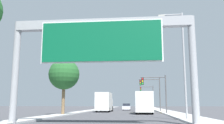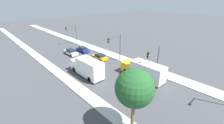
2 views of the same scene
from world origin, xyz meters
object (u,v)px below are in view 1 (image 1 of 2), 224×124
object	(u,v)px
car_far_left	(127,107)
truck_box_primary	(144,103)
traffic_light_far_intersection	(149,94)
street_lamp_right	(181,57)
sign_gantry	(101,43)
car_far_center	(142,107)
car_near_right	(142,108)
palm_tree_background	(64,74)
truck_box_secondary	(105,102)
traffic_light_mid_block	(153,89)
traffic_light_near_intersection	(157,88)

from	to	relation	value
car_far_left	truck_box_primary	world-z (taller)	truck_box_primary
traffic_light_far_intersection	street_lamp_right	world-z (taller)	street_lamp_right
sign_gantry	traffic_light_far_intersection	bearing A→B (deg)	83.60
sign_gantry	car_far_center	size ratio (longest dim) A/B	3.16
traffic_light_far_intersection	car_near_right	bearing A→B (deg)	-97.42
sign_gantry	truck_box_primary	distance (m)	21.58
car_near_right	traffic_light_far_intersection	xyz separation A→B (m)	(2.12, 16.32, 3.51)
car_near_right	palm_tree_background	world-z (taller)	palm_tree_background
car_far_left	truck_box_secondary	size ratio (longest dim) A/B	0.58
car_near_right	traffic_light_far_intersection	world-z (taller)	traffic_light_far_intersection
traffic_light_mid_block	street_lamp_right	bearing A→B (deg)	-87.45
car_far_left	traffic_light_far_intersection	bearing A→B (deg)	56.23
car_far_center	car_far_left	xyz separation A→B (m)	(-3.50, 0.13, 0.04)
car_near_right	traffic_light_mid_block	world-z (taller)	traffic_light_mid_block
sign_gantry	truck_box_secondary	size ratio (longest dim) A/B	1.64
truck_box_primary	traffic_light_far_intersection	distance (m)	29.44
traffic_light_far_intersection	street_lamp_right	bearing A→B (deg)	-88.73
car_far_left	traffic_light_near_intersection	xyz separation A→B (m)	(5.52, -21.59, 3.09)
car_far_center	truck_box_secondary	size ratio (longest dim) A/B	0.52
car_far_left	traffic_light_mid_block	world-z (taller)	traffic_light_mid_block
truck_box_primary	car_near_right	bearing A→B (deg)	90.00
car_far_left	traffic_light_mid_block	size ratio (longest dim) A/B	0.75
car_far_center	palm_tree_background	world-z (taller)	palm_tree_background
truck_box_secondary	palm_tree_background	bearing A→B (deg)	-104.14
truck_box_primary	traffic_light_near_intersection	xyz separation A→B (m)	(2.02, -0.74, 2.19)
truck_box_primary	traffic_light_mid_block	xyz separation A→B (m)	(2.02, 9.26, 2.60)
truck_box_secondary	street_lamp_right	world-z (taller)	street_lamp_right
traffic_light_near_intersection	traffic_light_far_intersection	distance (m)	30.00
car_near_right	traffic_light_far_intersection	size ratio (longest dim) A/B	0.68
truck_box_secondary	traffic_light_far_intersection	distance (m)	23.42
truck_box_secondary	traffic_light_far_intersection	bearing A→B (deg)	66.94
car_far_center	truck_box_secondary	world-z (taller)	truck_box_secondary
sign_gantry	palm_tree_background	bearing A→B (deg)	115.90
car_near_right	car_far_left	size ratio (longest dim) A/B	0.90
car_near_right	street_lamp_right	bearing A→B (deg)	-83.72
sign_gantry	truck_box_primary	world-z (taller)	sign_gantry
car_far_center	traffic_light_mid_block	world-z (taller)	traffic_light_mid_block
car_far_left	traffic_light_far_intersection	world-z (taller)	traffic_light_far_intersection
truck_box_primary	traffic_light_far_intersection	world-z (taller)	traffic_light_far_intersection
sign_gantry	truck_box_secondary	distance (m)	29.20
traffic_light_near_intersection	traffic_light_far_intersection	xyz separation A→B (m)	(0.11, 30.00, 0.35)
truck_box_secondary	sign_gantry	bearing A→B (deg)	-83.05
sign_gantry	street_lamp_right	distance (m)	8.62
sign_gantry	truck_box_primary	xyz separation A→B (m)	(3.50, 20.87, -4.23)
car_far_center	traffic_light_near_intersection	distance (m)	21.78
car_near_right	traffic_light_near_intersection	size ratio (longest dim) A/B	0.75
truck_box_primary	palm_tree_background	bearing A→B (deg)	-149.09
car_far_center	street_lamp_right	size ratio (longest dim) A/B	0.43
car_far_left	palm_tree_background	distance (m)	28.44
car_far_center	traffic_light_near_intersection	size ratio (longest dim) A/B	0.75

